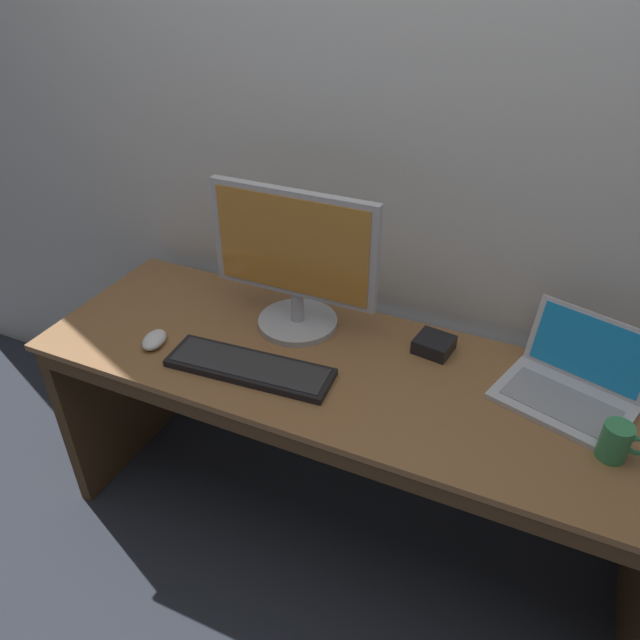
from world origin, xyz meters
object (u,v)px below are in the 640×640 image
object	(u,v)px
computer_mouse	(154,340)
coffee_mug	(616,442)
wired_keyboard	(250,367)
laptop_silver	(572,384)
external_drive_box	(434,345)
external_monitor	(294,262)

from	to	relation	value
computer_mouse	coffee_mug	world-z (taller)	coffee_mug
wired_keyboard	computer_mouse	bearing A→B (deg)	-178.30
laptop_silver	wired_keyboard	distance (m)	0.89
external_drive_box	laptop_silver	bearing A→B (deg)	-7.53
wired_keyboard	external_drive_box	bearing A→B (deg)	34.37
coffee_mug	wired_keyboard	bearing A→B (deg)	-175.75
wired_keyboard	coffee_mug	world-z (taller)	coffee_mug
external_monitor	wired_keyboard	bearing A→B (deg)	-94.84
computer_mouse	coffee_mug	size ratio (longest dim) A/B	0.93
laptop_silver	external_monitor	world-z (taller)	external_monitor
laptop_silver	wired_keyboard	xyz separation A→B (m)	(-0.85, -0.26, -0.03)
laptop_silver	wired_keyboard	world-z (taller)	laptop_silver
external_monitor	wired_keyboard	xyz separation A→B (m)	(-0.02, -0.26, -0.22)
laptop_silver	external_monitor	bearing A→B (deg)	-179.78
wired_keyboard	computer_mouse	world-z (taller)	computer_mouse
external_monitor	coffee_mug	bearing A→B (deg)	-11.12
computer_mouse	external_drive_box	xyz separation A→B (m)	(0.78, 0.32, 0.00)
external_monitor	external_drive_box	world-z (taller)	external_monitor
coffee_mug	external_monitor	bearing A→B (deg)	168.88
wired_keyboard	coffee_mug	bearing A→B (deg)	4.25
external_monitor	coffee_mug	distance (m)	0.98
wired_keyboard	computer_mouse	distance (m)	0.33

